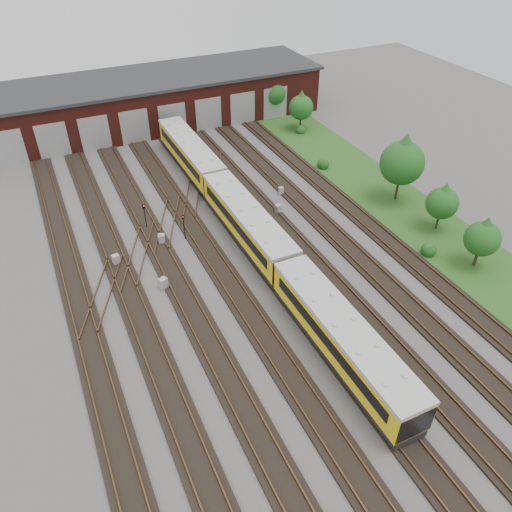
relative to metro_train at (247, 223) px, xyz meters
name	(u,v)px	position (x,y,z in m)	size (l,w,h in m)	color
ground	(266,298)	(-2.00, -8.02, -1.98)	(120.00, 120.00, 0.00)	#4C4A47
track_network	(261,293)	(-2.17, -7.43, -1.87)	(30.40, 70.00, 0.33)	black
maintenance_shed	(137,102)	(-2.01, 31.95, 1.23)	(51.00, 12.50, 6.35)	#551C15
grass_verge	(382,193)	(17.00, 1.98, -1.95)	(8.00, 55.00, 0.05)	#214E1A
metro_train	(247,223)	(0.00, 0.00, 0.00)	(2.84, 47.56, 3.21)	black
signal_mast_0	(145,213)	(-8.13, 6.07, -0.19)	(0.26, 0.25, 2.77)	black
signal_mast_1	(255,243)	(-0.84, -3.38, 0.22)	(0.28, 0.26, 3.45)	black
signal_mast_2	(184,224)	(-5.26, 2.85, -0.28)	(0.23, 0.22, 2.64)	black
signal_mast_3	(245,201)	(1.50, 3.88, -0.04)	(0.25, 0.24, 3.05)	black
relay_cabinet_0	(163,284)	(-9.21, -3.33, -1.44)	(0.64, 0.53, 1.07)	#A0A2A5
relay_cabinet_1	(116,260)	(-12.06, 1.63, -1.47)	(0.60, 0.50, 1.01)	#A0A2A5
relay_cabinet_2	(162,239)	(-7.50, 2.98, -1.47)	(0.60, 0.50, 1.01)	#A0A2A5
relay_cabinet_3	(281,191)	(6.87, 6.38, -1.54)	(0.52, 0.43, 0.87)	#A0A2A5
relay_cabinet_4	(278,209)	(4.83, 3.09, -1.47)	(0.60, 0.50, 1.00)	#A0A2A5
tree_0	(274,90)	(16.22, 26.98, 1.74)	(3.49, 3.49, 5.78)	#2D2314
tree_1	(301,105)	(17.33, 20.96, 1.48)	(3.24, 3.24, 5.38)	#2D2314
tree_2	(403,158)	(17.47, 0.26, 2.86)	(4.55, 4.55, 7.53)	#2D2314
tree_3	(484,235)	(16.65, -11.97, 1.29)	(3.07, 3.07, 5.08)	#2D2314
tree_4	(443,200)	(17.58, -5.97, 1.28)	(3.06, 3.06, 5.07)	#2D2314
bush_0	(429,248)	(14.06, -8.94, -1.28)	(1.39, 1.39, 1.39)	#154A15
bush_1	(323,162)	(14.27, 9.84, -1.26)	(1.42, 1.42, 1.42)	#154A15
bush_2	(301,129)	(16.77, 19.80, -1.34)	(1.27, 1.27, 1.27)	#154A15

